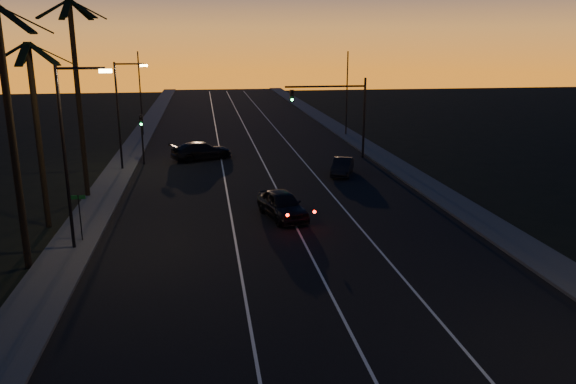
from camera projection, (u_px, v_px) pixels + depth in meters
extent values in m
cube|color=black|center=(270.00, 190.00, 39.03)|extent=(20.00, 170.00, 0.01)
cube|color=#393937|center=(104.00, 196.00, 37.40)|extent=(2.40, 170.00, 0.16)
cube|color=#393937|center=(423.00, 183.00, 40.62)|extent=(2.40, 170.00, 0.16)
cube|color=silver|center=(227.00, 192.00, 38.60)|extent=(0.12, 160.00, 0.01)
cube|color=silver|center=(277.00, 190.00, 39.10)|extent=(0.12, 160.00, 0.01)
cube|color=silver|center=(326.00, 188.00, 39.61)|extent=(0.12, 160.00, 0.01)
cylinder|color=black|center=(13.00, 144.00, 24.27)|extent=(0.32, 0.32, 11.50)
cube|color=black|center=(25.00, 19.00, 23.31)|extent=(2.18, 0.92, 1.18)
cube|color=black|center=(15.00, 20.00, 23.90)|extent=(1.25, 2.12, 1.18)
cube|color=black|center=(14.00, 18.00, 22.43)|extent=(1.95, 1.61, 1.18)
cylinder|color=black|center=(39.00, 138.00, 30.10)|extent=(0.32, 0.32, 10.00)
cube|color=black|center=(51.00, 53.00, 29.34)|extent=(2.18, 0.92, 1.18)
cube|color=black|center=(43.00, 53.00, 29.93)|extent=(1.25, 2.12, 1.18)
cube|color=black|center=(24.00, 53.00, 29.78)|extent=(1.34, 2.09, 1.18)
cube|color=black|center=(9.00, 53.00, 29.00)|extent=(2.18, 0.82, 1.18)
cube|color=black|center=(8.00, 54.00, 28.18)|extent=(1.90, 1.69, 1.18)
cube|color=black|center=(23.00, 54.00, 27.94)|extent=(0.45, 2.16, 1.18)
cube|color=black|center=(43.00, 54.00, 28.46)|extent=(1.95, 1.61, 1.18)
cylinder|color=black|center=(79.00, 103.00, 35.65)|extent=(0.32, 0.32, 12.50)
cube|color=black|center=(88.00, 9.00, 34.56)|extent=(2.18, 0.92, 1.18)
cube|color=black|center=(81.00, 10.00, 35.15)|extent=(1.25, 2.12, 1.18)
cube|color=black|center=(65.00, 10.00, 35.00)|extent=(1.34, 2.09, 1.18)
cube|color=black|center=(53.00, 9.00, 34.22)|extent=(2.18, 0.82, 1.18)
cube|color=black|center=(53.00, 8.00, 33.40)|extent=(1.90, 1.69, 1.18)
cube|color=black|center=(66.00, 8.00, 33.16)|extent=(0.45, 2.16, 1.18)
cube|color=black|center=(82.00, 9.00, 33.68)|extent=(1.95, 1.61, 1.18)
cylinder|color=black|center=(65.00, 162.00, 26.73)|extent=(0.16, 0.16, 9.00)
cylinder|color=black|center=(80.00, 68.00, 25.76)|extent=(2.20, 0.12, 0.12)
cube|color=#E7B65C|center=(105.00, 71.00, 25.95)|extent=(0.55, 0.26, 0.16)
cylinder|color=black|center=(118.00, 117.00, 43.98)|extent=(0.16, 0.16, 8.50)
cylinder|color=black|center=(129.00, 64.00, 43.07)|extent=(2.20, 0.12, 0.12)
cube|color=#E7B65C|center=(144.00, 66.00, 43.26)|extent=(0.55, 0.26, 0.16)
cylinder|color=black|center=(80.00, 219.00, 28.55)|extent=(0.06, 0.06, 2.60)
cube|color=#0D521C|center=(78.00, 197.00, 28.25)|extent=(0.70, 0.03, 0.20)
cylinder|color=black|center=(364.00, 118.00, 49.03)|extent=(0.20, 0.20, 7.00)
cylinder|color=black|center=(325.00, 86.00, 47.80)|extent=(7.00, 0.16, 0.16)
cube|color=black|center=(292.00, 96.00, 47.58)|extent=(0.32, 0.28, 1.00)
sphere|color=black|center=(292.00, 92.00, 47.33)|extent=(0.20, 0.20, 0.20)
sphere|color=black|center=(292.00, 96.00, 47.42)|extent=(0.20, 0.20, 0.20)
sphere|color=#14FF59|center=(292.00, 100.00, 47.50)|extent=(0.20, 0.20, 0.20)
cylinder|color=black|center=(142.00, 140.00, 46.67)|extent=(0.14, 0.14, 4.20)
cube|color=black|center=(141.00, 121.00, 46.25)|extent=(0.28, 0.25, 0.90)
sphere|color=black|center=(141.00, 117.00, 46.03)|extent=(0.18, 0.18, 0.18)
sphere|color=black|center=(141.00, 121.00, 46.11)|extent=(0.18, 0.18, 0.18)
sphere|color=#14FF59|center=(141.00, 124.00, 46.18)|extent=(0.18, 0.18, 0.18)
cylinder|color=black|center=(140.00, 94.00, 60.14)|extent=(0.14, 0.14, 9.00)
cylinder|color=black|center=(347.00, 94.00, 60.44)|extent=(0.14, 0.14, 9.00)
imported|color=black|center=(282.00, 204.00, 32.82)|extent=(2.92, 4.98, 1.59)
sphere|color=#FF0F05|center=(287.00, 215.00, 29.97)|extent=(0.18, 0.18, 0.18)
sphere|color=#FF0F05|center=(315.00, 212.00, 30.55)|extent=(0.18, 0.18, 0.18)
imported|color=black|center=(342.00, 167.00, 43.38)|extent=(2.71, 4.18, 1.30)
imported|color=black|center=(202.00, 151.00, 48.94)|extent=(5.78, 4.03, 1.56)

